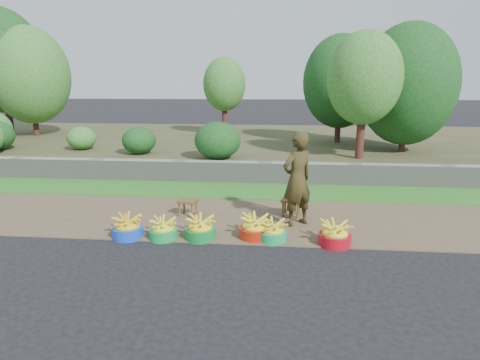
# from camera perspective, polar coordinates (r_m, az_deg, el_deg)

# --- Properties ---
(ground_plane) EXTENTS (120.00, 120.00, 0.00)m
(ground_plane) POSITION_cam_1_polar(r_m,az_deg,el_deg) (6.43, 2.32, -9.32)
(ground_plane) COLOR black
(ground_plane) RESTS_ON ground
(dirt_shoulder) EXTENTS (80.00, 2.50, 0.02)m
(dirt_shoulder) POSITION_cam_1_polar(r_m,az_deg,el_deg) (7.59, 2.85, -5.59)
(dirt_shoulder) COLOR brown
(dirt_shoulder) RESTS_ON ground
(grass_verge) EXTENTS (80.00, 1.50, 0.04)m
(grass_verge) POSITION_cam_1_polar(r_m,az_deg,el_deg) (9.50, 3.42, -1.58)
(grass_verge) COLOR #307A24
(grass_verge) RESTS_ON ground
(retaining_wall) EXTENTS (80.00, 0.35, 0.55)m
(retaining_wall) POSITION_cam_1_polar(r_m,az_deg,el_deg) (10.27, 3.62, 1.03)
(retaining_wall) COLOR gray
(retaining_wall) RESTS_ON ground
(earth_bank) EXTENTS (80.00, 10.00, 0.50)m
(earth_bank) POSITION_cam_1_polar(r_m,az_deg,el_deg) (15.09, 4.25, 4.97)
(earth_bank) COLOR #474629
(earth_bank) RESTS_ON ground
(vegetation) EXTENTS (34.70, 7.79, 4.82)m
(vegetation) POSITION_cam_1_polar(r_m,az_deg,el_deg) (14.09, -1.71, 14.08)
(vegetation) COLOR #3F1F18
(vegetation) RESTS_ON earth_bank
(basin_a) EXTENTS (0.51, 0.51, 0.38)m
(basin_a) POSITION_cam_1_polar(r_m,az_deg,el_deg) (6.94, -15.71, -6.57)
(basin_a) COLOR blue
(basin_a) RESTS_ON ground
(basin_b) EXTENTS (0.47, 0.47, 0.35)m
(basin_b) POSITION_cam_1_polar(r_m,az_deg,el_deg) (6.76, -10.88, -6.97)
(basin_b) COLOR green
(basin_b) RESTS_ON ground
(basin_c) EXTENTS (0.51, 0.51, 0.38)m
(basin_c) POSITION_cam_1_polar(r_m,az_deg,el_deg) (6.66, -5.67, -6.96)
(basin_c) COLOR #137A31
(basin_c) RESTS_ON ground
(basin_d) EXTENTS (0.53, 0.53, 0.39)m
(basin_d) POSITION_cam_1_polar(r_m,az_deg,el_deg) (6.65, 2.13, -6.88)
(basin_d) COLOR #AE220E
(basin_d) RESTS_ON ground
(basin_e) EXTENTS (0.47, 0.47, 0.35)m
(basin_e) POSITION_cam_1_polar(r_m,az_deg,el_deg) (6.58, 4.65, -7.36)
(basin_e) COLOR #16A055
(basin_e) RESTS_ON ground
(basin_f) EXTENTS (0.51, 0.51, 0.38)m
(basin_f) POSITION_cam_1_polar(r_m,az_deg,el_deg) (6.56, 13.33, -7.62)
(basin_f) COLOR #AF0E1C
(basin_f) RESTS_ON ground
(stool_left) EXTENTS (0.41, 0.36, 0.31)m
(stool_left) POSITION_cam_1_polar(r_m,az_deg,el_deg) (7.74, -7.44, -3.31)
(stool_left) COLOR brown
(stool_left) RESTS_ON dirt_shoulder
(stool_right) EXTENTS (0.43, 0.36, 0.33)m
(stool_right) POSITION_cam_1_polar(r_m,az_deg,el_deg) (7.73, 7.34, -3.22)
(stool_right) COLOR brown
(stool_right) RESTS_ON dirt_shoulder
(vendor_woman) EXTENTS (0.73, 0.69, 1.68)m
(vendor_woman) POSITION_cam_1_polar(r_m,az_deg,el_deg) (7.12, 8.14, 0.10)
(vendor_woman) COLOR black
(vendor_woman) RESTS_ON dirt_shoulder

